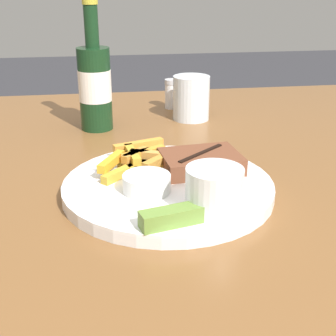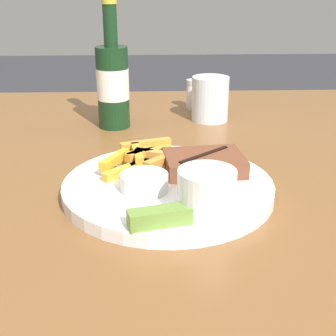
{
  "view_description": "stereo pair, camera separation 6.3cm",
  "coord_description": "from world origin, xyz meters",
  "px_view_note": "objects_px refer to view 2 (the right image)",
  "views": [
    {
      "loc": [
        -0.09,
        -0.57,
        1.05
      ],
      "look_at": [
        0.0,
        0.0,
        0.81
      ],
      "focal_mm": 50.0,
      "sensor_mm": 36.0,
      "label": 1
    },
    {
      "loc": [
        -0.02,
        -0.58,
        1.05
      ],
      "look_at": [
        0.0,
        0.0,
        0.81
      ],
      "focal_mm": 50.0,
      "sensor_mm": 36.0,
      "label": 2
    }
  ],
  "objects_px": {
    "fork_utensil": "(122,170)",
    "coleslaw_cup": "(207,189)",
    "beer_bottle": "(113,82)",
    "dipping_sauce_cup": "(144,181)",
    "salt_shaker": "(193,94)",
    "drinking_glass": "(210,99)",
    "pickle_spear": "(160,217)",
    "dinner_plate": "(168,188)",
    "steak_portion": "(204,163)"
  },
  "relations": [
    {
      "from": "coleslaw_cup",
      "to": "pickle_spear",
      "type": "distance_m",
      "value": 0.07
    },
    {
      "from": "beer_bottle",
      "to": "drinking_glass",
      "type": "xyz_separation_m",
      "value": [
        0.19,
        0.04,
        -0.04
      ]
    },
    {
      "from": "coleslaw_cup",
      "to": "drinking_glass",
      "type": "relative_size",
      "value": 0.77
    },
    {
      "from": "fork_utensil",
      "to": "beer_bottle",
      "type": "xyz_separation_m",
      "value": [
        -0.03,
        0.27,
        0.07
      ]
    },
    {
      "from": "coleslaw_cup",
      "to": "beer_bottle",
      "type": "xyz_separation_m",
      "value": [
        -0.14,
        0.4,
        0.04
      ]
    },
    {
      "from": "dinner_plate",
      "to": "steak_portion",
      "type": "xyz_separation_m",
      "value": [
        0.05,
        0.04,
        0.02
      ]
    },
    {
      "from": "fork_utensil",
      "to": "coleslaw_cup",
      "type": "bearing_deg",
      "value": -19.87
    },
    {
      "from": "coleslaw_cup",
      "to": "fork_utensil",
      "type": "bearing_deg",
      "value": 129.7
    },
    {
      "from": "steak_portion",
      "to": "dipping_sauce_cup",
      "type": "height_order",
      "value": "steak_portion"
    },
    {
      "from": "dinner_plate",
      "to": "fork_utensil",
      "type": "height_order",
      "value": "fork_utensil"
    },
    {
      "from": "coleslaw_cup",
      "to": "dipping_sauce_cup",
      "type": "relative_size",
      "value": 1.09
    },
    {
      "from": "dipping_sauce_cup",
      "to": "beer_bottle",
      "type": "height_order",
      "value": "beer_bottle"
    },
    {
      "from": "salt_shaker",
      "to": "beer_bottle",
      "type": "bearing_deg",
      "value": -142.87
    },
    {
      "from": "dipping_sauce_cup",
      "to": "drinking_glass",
      "type": "height_order",
      "value": "drinking_glass"
    },
    {
      "from": "dinner_plate",
      "to": "beer_bottle",
      "type": "bearing_deg",
      "value": 106.84
    },
    {
      "from": "pickle_spear",
      "to": "drinking_glass",
      "type": "distance_m",
      "value": 0.48
    },
    {
      "from": "fork_utensil",
      "to": "salt_shaker",
      "type": "relative_size",
      "value": 1.87
    },
    {
      "from": "steak_portion",
      "to": "pickle_spear",
      "type": "relative_size",
      "value": 1.56
    },
    {
      "from": "pickle_spear",
      "to": "beer_bottle",
      "type": "relative_size",
      "value": 0.3
    },
    {
      "from": "coleslaw_cup",
      "to": "salt_shaker",
      "type": "distance_m",
      "value": 0.53
    },
    {
      "from": "dinner_plate",
      "to": "fork_utensil",
      "type": "xyz_separation_m",
      "value": [
        -0.06,
        0.04,
        0.01
      ]
    },
    {
      "from": "fork_utensil",
      "to": "salt_shaker",
      "type": "bearing_deg",
      "value": 101.4
    },
    {
      "from": "dipping_sauce_cup",
      "to": "beer_bottle",
      "type": "distance_m",
      "value": 0.35
    },
    {
      "from": "dipping_sauce_cup",
      "to": "coleslaw_cup",
      "type": "bearing_deg",
      "value": -41.15
    },
    {
      "from": "dinner_plate",
      "to": "beer_bottle",
      "type": "distance_m",
      "value": 0.33
    },
    {
      "from": "pickle_spear",
      "to": "salt_shaker",
      "type": "relative_size",
      "value": 1.16
    },
    {
      "from": "dinner_plate",
      "to": "salt_shaker",
      "type": "distance_m",
      "value": 0.44
    },
    {
      "from": "dinner_plate",
      "to": "coleslaw_cup",
      "type": "relative_size",
      "value": 4.18
    },
    {
      "from": "dipping_sauce_cup",
      "to": "drinking_glass",
      "type": "bearing_deg",
      "value": 70.57
    },
    {
      "from": "pickle_spear",
      "to": "fork_utensil",
      "type": "bearing_deg",
      "value": 108.1
    },
    {
      "from": "drinking_glass",
      "to": "steak_portion",
      "type": "bearing_deg",
      "value": -98.53
    },
    {
      "from": "dinner_plate",
      "to": "pickle_spear",
      "type": "bearing_deg",
      "value": -96.73
    },
    {
      "from": "steak_portion",
      "to": "salt_shaker",
      "type": "xyz_separation_m",
      "value": [
        0.02,
        0.4,
        0.0
      ]
    },
    {
      "from": "drinking_glass",
      "to": "salt_shaker",
      "type": "bearing_deg",
      "value": 107.23
    },
    {
      "from": "steak_portion",
      "to": "drinking_glass",
      "type": "distance_m",
      "value": 0.31
    },
    {
      "from": "fork_utensil",
      "to": "drinking_glass",
      "type": "distance_m",
      "value": 0.35
    },
    {
      "from": "pickle_spear",
      "to": "drinking_glass",
      "type": "bearing_deg",
      "value": 76.28
    },
    {
      "from": "dinner_plate",
      "to": "drinking_glass",
      "type": "distance_m",
      "value": 0.36
    },
    {
      "from": "dipping_sauce_cup",
      "to": "salt_shaker",
      "type": "height_order",
      "value": "salt_shaker"
    },
    {
      "from": "dinner_plate",
      "to": "beer_bottle",
      "type": "xyz_separation_m",
      "value": [
        -0.09,
        0.31,
        0.08
      ]
    },
    {
      "from": "pickle_spear",
      "to": "drinking_glass",
      "type": "height_order",
      "value": "drinking_glass"
    },
    {
      "from": "steak_portion",
      "to": "beer_bottle",
      "type": "height_order",
      "value": "beer_bottle"
    },
    {
      "from": "beer_bottle",
      "to": "salt_shaker",
      "type": "bearing_deg",
      "value": 37.13
    },
    {
      "from": "coleslaw_cup",
      "to": "dipping_sauce_cup",
      "type": "distance_m",
      "value": 0.1
    },
    {
      "from": "coleslaw_cup",
      "to": "drinking_glass",
      "type": "bearing_deg",
      "value": 82.46
    },
    {
      "from": "steak_portion",
      "to": "drinking_glass",
      "type": "bearing_deg",
      "value": 81.47
    },
    {
      "from": "steak_portion",
      "to": "coleslaw_cup",
      "type": "relative_size",
      "value": 1.72
    },
    {
      "from": "drinking_glass",
      "to": "pickle_spear",
      "type": "bearing_deg",
      "value": -103.72
    },
    {
      "from": "dipping_sauce_cup",
      "to": "drinking_glass",
      "type": "xyz_separation_m",
      "value": [
        0.13,
        0.37,
        0.01
      ]
    },
    {
      "from": "dipping_sauce_cup",
      "to": "beer_bottle",
      "type": "bearing_deg",
      "value": 100.44
    }
  ]
}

